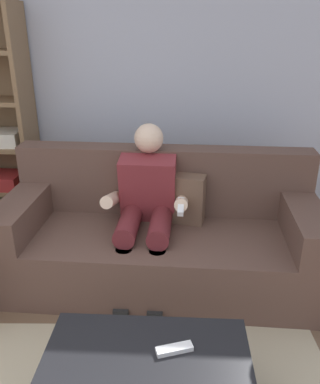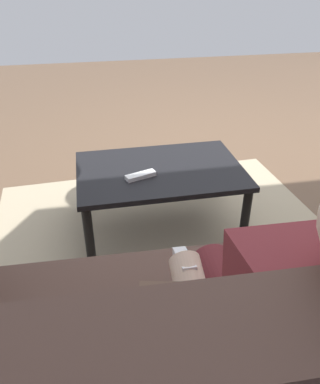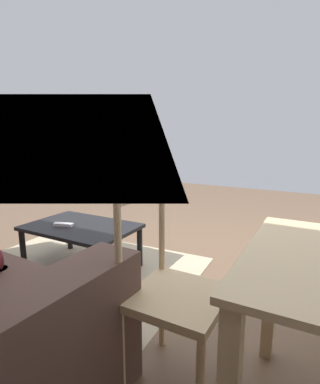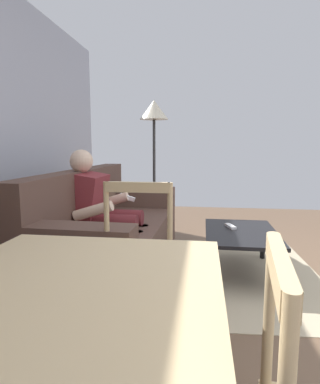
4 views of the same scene
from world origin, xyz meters
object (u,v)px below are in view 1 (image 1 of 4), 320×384
object	(u,v)px
person_lounging	(146,205)
coffee_table	(146,373)
couch	(161,237)
tv_remote	(174,349)

from	to	relation	value
person_lounging	coffee_table	xyz separation A→B (m)	(0.10, -1.25, -0.24)
couch	tv_remote	bearing A→B (deg)	-84.13
couch	person_lounging	world-z (taller)	person_lounging
coffee_table	couch	bearing A→B (deg)	89.79
couch	tv_remote	xyz separation A→B (m)	(0.12, -1.16, 0.07)
person_lounging	tv_remote	world-z (taller)	person_lounging
couch	person_lounging	distance (m)	0.27
couch	coffee_table	size ratio (longest dim) A/B	2.37
person_lounging	tv_remote	size ratio (longest dim) A/B	6.63
couch	tv_remote	size ratio (longest dim) A/B	13.11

